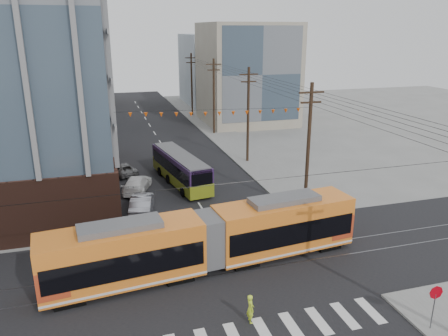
{
  "coord_description": "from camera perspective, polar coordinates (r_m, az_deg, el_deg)",
  "views": [
    {
      "loc": [
        -8.17,
        -20.65,
        15.08
      ],
      "look_at": [
        1.03,
        10.48,
        4.68
      ],
      "focal_mm": 35.0,
      "sensor_mm": 36.0,
      "label": 1
    }
  ],
  "objects": [
    {
      "name": "ground",
      "position": [
        26.84,
        4.42,
        -16.47
      ],
      "size": [
        160.0,
        160.0,
        0.0
      ],
      "primitive_type": "plane",
      "color": "slate"
    },
    {
      "name": "bg_bldg_nw_near",
      "position": [
        73.44,
        -23.82,
        11.55
      ],
      "size": [
        18.0,
        16.0,
        18.0
      ],
      "primitive_type": "cube",
      "color": "#8C99A5",
      "rests_on": "ground"
    },
    {
      "name": "bg_bldg_ne_near",
      "position": [
        73.13,
        2.99,
        12.19
      ],
      "size": [
        14.0,
        14.0,
        16.0
      ],
      "primitive_type": "cube",
      "color": "gray",
      "rests_on": "ground"
    },
    {
      "name": "bg_bldg_nw_far",
      "position": [
        92.97,
        -20.63,
        13.54
      ],
      "size": [
        16.0,
        18.0,
        20.0
      ],
      "primitive_type": "cube",
      "color": "gray",
      "rests_on": "ground"
    },
    {
      "name": "bg_bldg_ne_far",
      "position": [
        92.79,
        -0.02,
        12.77
      ],
      "size": [
        16.0,
        16.0,
        14.0
      ],
      "primitive_type": "cube",
      "color": "#8C99A5",
      "rests_on": "ground"
    },
    {
      "name": "utility_pole_far",
      "position": [
        79.03,
        -4.24,
        10.76
      ],
      "size": [
        0.3,
        0.3,
        11.0
      ],
      "primitive_type": "cylinder",
      "color": "black",
      "rests_on": "ground"
    },
    {
      "name": "streetcar",
      "position": [
        28.68,
        -2.02,
        -9.36
      ],
      "size": [
        21.06,
        5.1,
        4.02
      ],
      "primitive_type": null,
      "rotation": [
        0.0,
        0.0,
        0.1
      ],
      "color": "orange",
      "rests_on": "ground"
    },
    {
      "name": "city_bus",
      "position": [
        44.35,
        -5.7,
        -0.06
      ],
      "size": [
        4.21,
        11.33,
        3.14
      ],
      "primitive_type": null,
      "rotation": [
        0.0,
        0.0,
        0.17
      ],
      "color": "#351E4C",
      "rests_on": "ground"
    },
    {
      "name": "parked_car_silver",
      "position": [
        37.97,
        -10.64,
        -4.61
      ],
      "size": [
        2.74,
        5.24,
        1.64
      ],
      "primitive_type": "imported",
      "rotation": [
        0.0,
        0.0,
        2.93
      ],
      "color": "gray",
      "rests_on": "ground"
    },
    {
      "name": "parked_car_white",
      "position": [
        43.04,
        -11.29,
        -2.03
      ],
      "size": [
        3.65,
        5.59,
        1.51
      ],
      "primitive_type": "imported",
      "rotation": [
        0.0,
        0.0,
        2.82
      ],
      "color": "white",
      "rests_on": "ground"
    },
    {
      "name": "parked_car_grey",
      "position": [
        48.26,
        -13.05,
        -0.14
      ],
      "size": [
        3.17,
        4.83,
        1.23
      ],
      "primitive_type": "imported",
      "rotation": [
        0.0,
        0.0,
        3.41
      ],
      "color": "#5E5F5F",
      "rests_on": "ground"
    },
    {
      "name": "pedestrian",
      "position": [
        24.49,
        3.47,
        -17.85
      ],
      "size": [
        0.4,
        0.61,
        1.66
      ],
      "primitive_type": "imported",
      "rotation": [
        0.0,
        0.0,
        1.56
      ],
      "color": "#CAEA2E",
      "rests_on": "ground"
    },
    {
      "name": "stop_sign",
      "position": [
        25.96,
        25.64,
        -16.39
      ],
      "size": [
        0.82,
        0.82,
        2.5
      ],
      "primitive_type": null,
      "rotation": [
        0.0,
        0.0,
        -0.09
      ],
      "color": "#B7000E",
      "rests_on": "ground"
    },
    {
      "name": "jersey_barrier",
      "position": [
        39.19,
        9.75,
        -4.47
      ],
      "size": [
        1.56,
        4.26,
        0.83
      ],
      "primitive_type": "cube",
      "rotation": [
        0.0,
        0.0,
        -0.15
      ],
      "color": "slate",
      "rests_on": "ground"
    }
  ]
}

